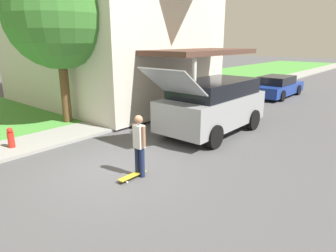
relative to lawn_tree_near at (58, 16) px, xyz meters
name	(u,v)px	position (x,y,z in m)	size (l,w,h in m)	color
ground_plane	(117,167)	(5.07, -1.63, -4.24)	(120.00, 120.00, 0.00)	#49494C
lawn	(107,99)	(-2.93, 4.37, -4.20)	(10.00, 80.00, 0.08)	#478E38
sidewalk	(163,110)	(1.47, 4.37, -4.19)	(1.80, 80.00, 0.10)	gray
house	(105,6)	(-2.47, 4.22, 0.83)	(12.88, 8.36, 9.61)	beige
lawn_tree_near	(58,16)	(0.00, 0.00, 0.00)	(4.04, 4.04, 6.19)	brown
suv_parked	(213,105)	(5.28, 2.80, -3.17)	(2.19, 5.15, 2.58)	gray
car_down_street	(277,87)	(4.18, 11.84, -3.63)	(1.95, 4.54, 1.26)	navy
skateboarder	(139,143)	(5.93, -1.59, -3.36)	(0.41, 0.21, 1.60)	#192347
skateboard	(132,176)	(5.90, -1.83, -4.16)	(0.20, 0.83, 0.10)	#A89323
fire_hydrant	(11,138)	(1.53, -2.91, -3.82)	(0.20, 0.20, 0.65)	red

